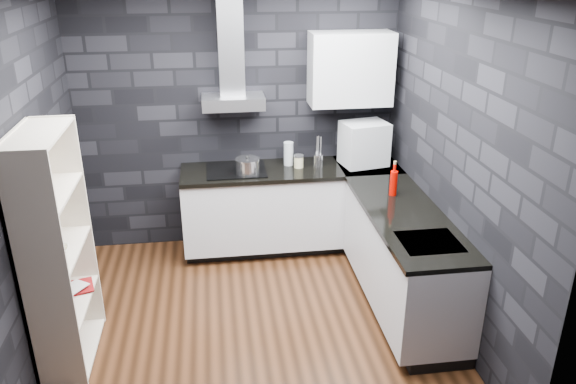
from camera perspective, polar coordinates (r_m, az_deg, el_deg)
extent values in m
plane|color=#452614|center=(4.87, -3.44, -13.21)|extent=(3.20, 3.20, 0.00)
cube|color=black|center=(5.76, -5.10, 7.54)|extent=(3.20, 0.05, 2.70)
cube|color=black|center=(2.77, -1.29, -10.32)|extent=(3.20, 0.05, 2.70)
cube|color=black|center=(4.43, -25.32, 0.56)|extent=(0.05, 3.20, 2.70)
cube|color=black|center=(4.61, 16.70, 2.70)|extent=(0.05, 3.20, 2.70)
cube|color=black|center=(6.02, 0.25, -4.99)|extent=(2.18, 0.50, 0.10)
cube|color=black|center=(5.17, 11.68, -10.67)|extent=(0.50, 1.78, 0.10)
cube|color=silver|center=(5.80, 0.31, -1.41)|extent=(2.20, 0.60, 0.76)
cube|color=silver|center=(4.94, 11.63, -6.55)|extent=(0.60, 1.80, 0.76)
cube|color=black|center=(5.64, 0.34, 2.25)|extent=(2.20, 0.62, 0.04)
cube|color=black|center=(4.75, 11.90, -2.35)|extent=(0.62, 1.80, 0.04)
cube|color=black|center=(5.81, 8.17, 2.65)|extent=(0.62, 0.62, 0.04)
cube|color=silver|center=(5.52, -5.59, 9.09)|extent=(0.60, 0.34, 0.12)
cube|color=silver|center=(5.49, -5.83, 14.44)|extent=(0.24, 0.20, 0.90)
cube|color=silver|center=(5.62, 6.37, 12.33)|extent=(0.80, 0.35, 0.70)
cube|color=black|center=(5.59, -5.27, 2.25)|extent=(0.58, 0.50, 0.01)
cube|color=silver|center=(4.33, 14.18, -4.96)|extent=(0.44, 0.40, 0.01)
cylinder|color=silver|center=(5.46, -4.13, 2.59)|extent=(0.24, 0.24, 0.13)
cylinder|color=silver|center=(5.68, 0.05, 3.92)|extent=(0.12, 0.12, 0.24)
cylinder|color=beige|center=(5.63, 1.09, 3.07)|extent=(0.10, 0.10, 0.11)
cylinder|color=silver|center=(5.66, 3.08, 3.20)|extent=(0.11, 0.11, 0.13)
cube|color=silver|center=(5.70, 7.73, 4.90)|extent=(0.49, 0.42, 0.43)
cylinder|color=#B60600|center=(5.04, 10.66, 0.89)|extent=(0.07, 0.07, 0.22)
cube|color=beige|center=(4.39, -22.41, -5.60)|extent=(0.55, 0.86, 1.80)
imported|color=silver|center=(4.31, -22.70, -5.63)|extent=(0.21, 0.21, 0.05)
imported|color=maroon|center=(4.70, -21.40, -8.10)|extent=(0.17, 0.07, 0.23)
imported|color=#B2B2B2|center=(4.70, -21.77, -7.88)|extent=(0.13, 0.10, 0.20)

